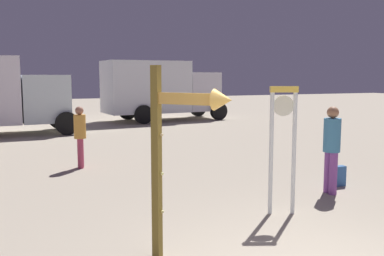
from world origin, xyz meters
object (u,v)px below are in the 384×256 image
object	(u,v)px
box_truck_far	(159,88)
backpack	(338,176)
standing_clock	(283,138)
person_near_clock	(332,145)
person_distant	(80,134)
arrow_sign	(180,136)

from	to	relation	value
box_truck_far	backpack	bearing A→B (deg)	-92.44
standing_clock	person_near_clock	xyz separation A→B (m)	(1.60, 0.71, -0.33)
person_distant	box_truck_far	size ratio (longest dim) A/B	0.25
person_distant	standing_clock	bearing A→B (deg)	-62.47
person_distant	box_truck_far	world-z (taller)	box_truck_far
person_near_clock	box_truck_far	size ratio (longest dim) A/B	0.27
backpack	box_truck_far	xyz separation A→B (m)	(0.60, 14.13, 1.42)
backpack	box_truck_far	bearing A→B (deg)	87.56
person_near_clock	backpack	world-z (taller)	person_near_clock
standing_clock	backpack	size ratio (longest dim) A/B	5.07
arrow_sign	backpack	xyz separation A→B (m)	(4.42, 2.32, -1.39)
arrow_sign	backpack	world-z (taller)	arrow_sign
person_near_clock	box_truck_far	distance (m)	14.61
backpack	person_distant	world-z (taller)	person_distant
box_truck_far	person_distant	bearing A→B (deg)	-117.66
backpack	box_truck_far	size ratio (longest dim) A/B	0.07
box_truck_far	person_near_clock	bearing A→B (deg)	-94.56
standing_clock	person_distant	world-z (taller)	standing_clock
person_near_clock	person_distant	xyz separation A→B (m)	(-4.21, 4.29, -0.10)
person_near_clock	box_truck_far	xyz separation A→B (m)	(1.16, 14.55, 0.67)
standing_clock	arrow_sign	distance (m)	2.57
standing_clock	person_near_clock	distance (m)	1.79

